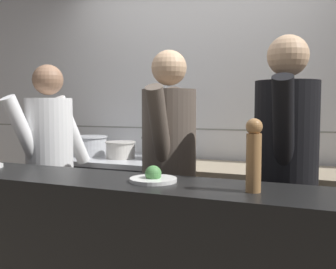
# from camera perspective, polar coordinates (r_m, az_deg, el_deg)

# --- Properties ---
(wall_back_tiled) EXTENTS (8.00, 0.06, 2.60)m
(wall_back_tiled) POSITION_cam_1_polar(r_m,az_deg,el_deg) (3.61, 4.10, 3.22)
(wall_back_tiled) COLOR white
(wall_back_tiled) RESTS_ON ground_plane
(oven_range) EXTENTS (1.14, 0.71, 0.90)m
(oven_range) POSITION_cam_1_polar(r_m,az_deg,el_deg) (3.60, -6.90, -10.48)
(oven_range) COLOR #38383D
(oven_range) RESTS_ON ground_plane
(prep_counter) EXTENTS (1.39, 0.65, 0.88)m
(prep_counter) POSITION_cam_1_polar(r_m,az_deg,el_deg) (3.19, 14.06, -12.76)
(prep_counter) COLOR gray
(prep_counter) RESTS_ON ground_plane
(stock_pot) EXTENTS (0.36, 0.36, 0.18)m
(stock_pot) POSITION_cam_1_polar(r_m,az_deg,el_deg) (3.70, -11.53, -1.52)
(stock_pot) COLOR #B7BABF
(stock_pot) RESTS_ON oven_range
(sauce_pot) EXTENTS (0.27, 0.27, 0.15)m
(sauce_pot) POSITION_cam_1_polar(r_m,az_deg,el_deg) (3.46, -6.91, -2.14)
(sauce_pot) COLOR beige
(sauce_pot) RESTS_ON oven_range
(braising_pot) EXTENTS (0.28, 0.28, 0.19)m
(braising_pot) POSITION_cam_1_polar(r_m,az_deg,el_deg) (3.38, -1.48, -1.88)
(braising_pot) COLOR #2D2D33
(braising_pot) RESTS_ON oven_range
(plated_dish_appetiser) EXTENTS (0.23, 0.23, 0.08)m
(plated_dish_appetiser) POSITION_cam_1_polar(r_m,az_deg,el_deg) (1.93, -2.15, -6.27)
(plated_dish_appetiser) COLOR white
(plated_dish_appetiser) RESTS_ON pass_counter
(pepper_mill) EXTENTS (0.07, 0.07, 0.32)m
(pepper_mill) POSITION_cam_1_polar(r_m,az_deg,el_deg) (1.71, 12.33, -2.74)
(pepper_mill) COLOR #AD7A47
(pepper_mill) RESTS_ON pass_counter
(chef_head_cook) EXTENTS (0.42, 0.72, 1.66)m
(chef_head_cook) POSITION_cam_1_polar(r_m,az_deg,el_deg) (3.00, -16.77, -4.41)
(chef_head_cook) COLOR black
(chef_head_cook) RESTS_ON ground_plane
(chef_sous) EXTENTS (0.39, 0.75, 1.72)m
(chef_sous) POSITION_cam_1_polar(r_m,az_deg,el_deg) (2.56, 0.14, -4.95)
(chef_sous) COLOR black
(chef_sous) RESTS_ON ground_plane
(chef_line) EXTENTS (0.37, 0.77, 1.76)m
(chef_line) POSITION_cam_1_polar(r_m,az_deg,el_deg) (2.35, 16.66, -5.37)
(chef_line) COLOR black
(chef_line) RESTS_ON ground_plane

